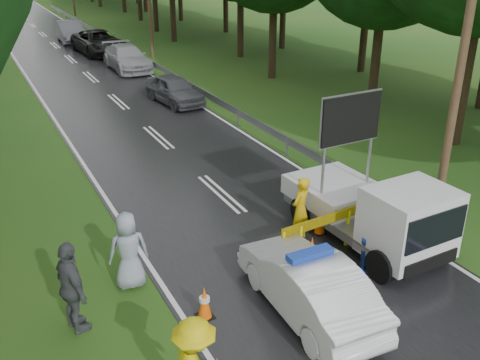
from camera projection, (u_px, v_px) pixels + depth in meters
ground at (335, 295)px, 12.09m from camera, size 160.00×160.00×0.00m
road at (70, 59)px, 36.44m from camera, size 7.00×140.00×0.02m
guardrail at (124, 47)px, 37.50m from camera, size 0.12×60.06×0.70m
utility_pole_near at (466, 37)px, 13.83m from camera, size 1.40×0.24×10.00m
police_sedan at (308, 285)px, 11.30m from camera, size 1.61×4.18×1.50m
work_truck at (375, 211)px, 13.67m from camera, size 2.29×4.82×3.78m
barrier at (325, 225)px, 13.36m from camera, size 2.69×0.29×1.11m
officer at (300, 209)px, 14.00m from camera, size 0.78×0.69×1.81m
civilian at (376, 237)px, 12.77m from camera, size 1.05×0.98×1.72m
bystander_mid at (72, 288)px, 10.63m from camera, size 0.75×1.27×2.03m
bystander_right at (128, 250)px, 12.08m from camera, size 0.97×0.69×1.87m
queue_car_first at (174, 90)px, 26.21m from camera, size 2.07×4.21×1.38m
queue_car_second at (127, 58)px, 33.13m from camera, size 2.09×5.14×1.49m
queue_car_third at (99, 42)px, 37.87m from camera, size 3.15×6.06×1.63m
queue_car_fourth at (70, 32)px, 42.38m from camera, size 1.90×5.05×1.65m
cone_center at (312, 252)px, 13.05m from camera, size 0.38×0.38×0.81m
cone_far at (320, 222)px, 14.53m from camera, size 0.35×0.35×0.74m
cone_left_mid at (205, 303)px, 11.24m from camera, size 0.37×0.37×0.78m
cone_right at (404, 220)px, 14.74m from camera, size 0.30×0.30×0.64m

